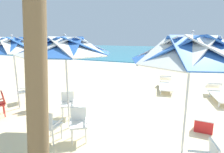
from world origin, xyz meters
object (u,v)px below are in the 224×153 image
Objects in this scene: plastic_chair_3 at (79,122)px; plastic_chair_4 at (24,90)px; palm_tree_0 at (32,3)px; sun_lounger_1 at (166,84)px; plastic_chair_5 at (38,96)px; plastic_chair_2 at (68,102)px; cooler_box at (203,125)px; beach_umbrella_1 at (65,47)px; beach_umbrella_0 at (191,50)px; beachgoer_seated at (181,65)px; sun_lounger_0 at (219,94)px; plastic_chair_1 at (49,124)px; beach_umbrella_2 at (13,46)px.

plastic_chair_4 is at bearing 158.83° from plastic_chair_3.
palm_tree_0 is at bearing -76.12° from plastic_chair_3.
plastic_chair_5 is at bearing -130.61° from sun_lounger_1.
cooler_box is at bearing 10.69° from plastic_chair_2.
sun_lounger_1 is (2.02, 5.40, -2.15)m from beach_umbrella_1.
plastic_chair_3 is (-2.56, -0.44, -1.92)m from beach_umbrella_0.
plastic_chair_3 is at bearing -97.13° from beachgoer_seated.
plastic_chair_2 is at bearing -140.94° from sun_lounger_0.
palm_tree_0 is (-3.38, -6.62, 2.89)m from sun_lounger_0.
plastic_chair_4 is at bearing -140.02° from sun_lounger_1.
plastic_chair_2 reaches higher than sun_lounger_0.
cooler_box is (6.80, 0.40, -0.30)m from plastic_chair_4.
plastic_chair_1 is at bearing -99.35° from beachgoer_seated.
palm_tree_0 reaches higher than sun_lounger_0.
plastic_chair_4 is (-3.75, 1.45, 0.00)m from plastic_chair_3.
plastic_chair_2 is at bearing -103.09° from beachgoer_seated.
beach_umbrella_1 is at bearing -9.69° from beach_umbrella_2.
plastic_chair_2 is at bearing -8.89° from plastic_chair_4.
plastic_chair_5 is at bearing -172.37° from cooler_box.
plastic_chair_1 is 0.16× the size of palm_tree_0.
sun_lounger_1 is at bearing 49.39° from plastic_chair_5.
beach_umbrella_1 is 3.21× the size of plastic_chair_3.
beachgoer_seated is at bearing 82.87° from plastic_chair_3.
sun_lounger_0 is at bearing 51.60° from plastic_chair_1.
beach_umbrella_2 is at bearing -149.32° from sun_lounger_0.
sun_lounger_0 is (3.76, 5.06, -0.22)m from plastic_chair_3.
beach_umbrella_2 is (-2.73, 0.47, -0.04)m from beach_umbrella_1.
plastic_chair_1 is 1.00× the size of plastic_chair_5.
palm_tree_0 is at bearing -127.96° from cooler_box.
palm_tree_0 reaches higher than sun_lounger_1.
cooler_box is (2.66, 3.41, -2.97)m from palm_tree_0.
beach_umbrella_0 is at bearing 1.14° from beach_umbrella_1.
palm_tree_0 is (1.00, -1.94, 0.74)m from beach_umbrella_1.
beach_umbrella_0 reaches higher than plastic_chair_5.
beach_umbrella_2 reaches higher than plastic_chair_3.
plastic_chair_2 is at bearing 5.43° from beach_umbrella_2.
beachgoer_seated is (1.66, 13.25, -0.20)m from plastic_chair_3.
sun_lounger_1 is (-1.16, 5.33, -2.13)m from beach_umbrella_0.
beach_umbrella_2 reaches higher than plastic_chair_4.
cooler_box is at bearing 7.63° from plastic_chair_5.
plastic_chair_3 and plastic_chair_4 have the same top height.
plastic_chair_1 is 1.60m from plastic_chair_2.
plastic_chair_3 is (0.60, 0.44, 0.00)m from plastic_chair_1.
beach_umbrella_1 is at bearing -110.51° from sun_lounger_1.
beach_umbrella_0 is 6.68m from plastic_chair_4.
sun_lounger_0 is 7.97m from palm_tree_0.
beach_umbrella_1 is 6.15m from sun_lounger_1.
plastic_chair_4 is at bearing 171.11° from plastic_chair_2.
plastic_chair_2 is at bearing -1.60° from plastic_chair_5.
plastic_chair_3 is 2.83m from plastic_chair_5.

